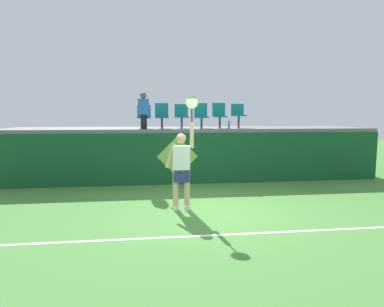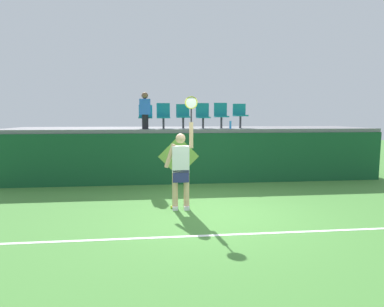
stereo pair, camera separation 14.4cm
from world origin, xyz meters
name	(u,v)px [view 1 (the left image)]	position (x,y,z in m)	size (l,w,h in m)	color
ground_plane	(214,213)	(0.00, 0.00, 0.00)	(40.00, 40.00, 0.00)	#478438
court_back_wall	(194,158)	(0.00, 3.23, 0.80)	(12.33, 0.20, 1.59)	#144C28
spectator_platform	(189,129)	(0.00, 4.58, 1.65)	(12.33, 2.80, 0.12)	slate
court_baseline_stripe	(228,235)	(0.00, -1.30, 0.00)	(11.10, 0.08, 0.01)	white
tennis_player	(182,167)	(-0.67, 0.41, 0.97)	(0.75, 0.27, 2.55)	white
tennis_ball	(172,207)	(-0.88, 0.49, 0.03)	(0.07, 0.07, 0.07)	#D1E533
water_bottle	(229,125)	(1.15, 3.41, 1.84)	(0.07, 0.07, 0.26)	#338CE5
stadium_chair_0	(144,116)	(-1.55, 4.00, 2.13)	(0.44, 0.42, 0.77)	#38383D
stadium_chair_1	(162,115)	(-0.97, 4.00, 2.16)	(0.44, 0.42, 0.83)	#38383D
stadium_chair_2	(181,115)	(-0.32, 4.00, 2.15)	(0.44, 0.42, 0.80)	#38383D
stadium_chair_3	(201,115)	(0.34, 4.00, 2.16)	(0.44, 0.42, 0.84)	#38383D
stadium_chair_4	(219,114)	(0.96, 4.00, 2.18)	(0.44, 0.42, 0.85)	#38383D
stadium_chair_5	(238,114)	(1.61, 3.99, 2.19)	(0.44, 0.42, 0.82)	#38383D
spectator_0	(144,110)	(-1.55, 3.59, 2.32)	(0.34, 0.21, 1.15)	black
wall_signage_mount	(178,184)	(-0.53, 3.12, 0.00)	(1.27, 0.01, 1.51)	#144C28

